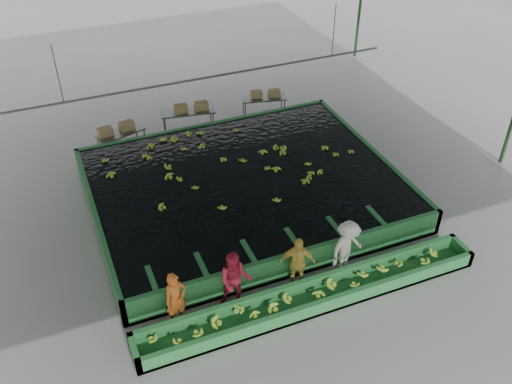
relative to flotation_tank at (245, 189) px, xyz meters
name	(u,v)px	position (x,y,z in m)	size (l,w,h in m)	color
ground	(262,225)	(0.00, -1.50, -0.45)	(80.00, 80.00, 0.00)	gray
shed_roof	(263,83)	(0.00, -1.50, 4.55)	(20.00, 22.00, 0.04)	gray
shed_posts	(262,161)	(0.00, -1.50, 2.05)	(20.00, 22.00, 5.00)	#1E431E
flotation_tank	(245,189)	(0.00, 0.00, 0.00)	(10.00, 8.00, 0.90)	#266C33
tank_water	(245,179)	(0.00, 0.00, 0.40)	(9.70, 7.70, 0.00)	black
sorting_trough	(313,297)	(0.00, -5.10, -0.20)	(10.00, 1.00, 0.50)	#266C33
cableway_rail	(208,77)	(0.00, 3.50, 2.55)	(0.08, 0.08, 14.00)	#59605B
rail_hanger_left	(58,74)	(-5.00, 3.50, 3.55)	(0.04, 0.04, 2.00)	#59605B
rail_hanger_right	(334,30)	(5.00, 3.50, 3.55)	(0.04, 0.04, 2.00)	#59605B
worker_a	(176,299)	(-3.60, -4.30, 0.39)	(0.61, 0.40, 1.67)	orange
worker_b	(235,280)	(-1.96, -4.30, 0.45)	(0.88, 0.68, 1.80)	red
worker_c	(297,263)	(-0.13, -4.30, 0.41)	(1.01, 0.42, 1.72)	gold
worker_d	(347,247)	(1.45, -4.30, 0.44)	(1.15, 0.66, 1.78)	white
packing_table_left	(122,141)	(-3.20, 4.68, -0.04)	(1.81, 0.73, 0.82)	#59605B
packing_table_mid	(188,121)	(-0.42, 5.12, 0.03)	(2.12, 0.85, 0.97)	#59605B
packing_table_right	(264,106)	(2.92, 5.23, -0.03)	(1.84, 0.73, 0.84)	#59605B
box_stack_left	(117,132)	(-3.33, 4.72, 0.38)	(1.38, 0.38, 0.30)	olive
box_stack_mid	(191,110)	(-0.28, 5.04, 0.52)	(1.35, 0.37, 0.29)	olive
box_stack_right	(265,96)	(3.00, 5.25, 0.39)	(1.23, 0.34, 0.26)	olive
floating_bananas	(236,167)	(0.00, 0.80, 0.40)	(8.63, 5.88, 0.12)	#99CA30
trough_bananas	(314,293)	(0.00, -5.10, -0.05)	(9.04, 0.60, 0.12)	#99CA30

